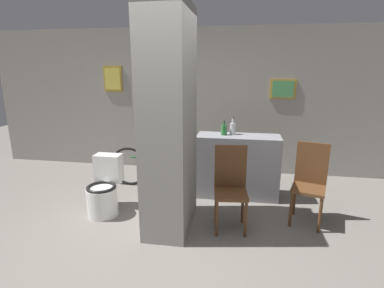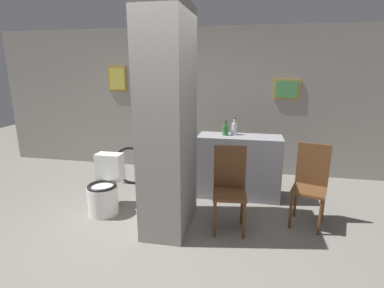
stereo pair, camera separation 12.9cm
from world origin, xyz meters
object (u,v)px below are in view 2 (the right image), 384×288
(toilet, at_px, (105,189))
(chair_near_pillar, at_px, (230,185))
(bicycle, at_px, (161,167))
(bottle_tall, at_px, (234,128))
(chair_by_doorway, at_px, (310,182))

(toilet, bearing_deg, chair_near_pillar, -3.11)
(bicycle, relative_size, bottle_tall, 6.20)
(chair_near_pillar, relative_size, bicycle, 0.61)
(chair_by_doorway, bearing_deg, bicycle, 176.96)
(bicycle, distance_m, bottle_tall, 1.37)
(chair_near_pillar, height_order, chair_by_doorway, same)
(bicycle, bearing_deg, chair_near_pillar, -42.00)
(toilet, relative_size, bottle_tall, 2.86)
(bicycle, bearing_deg, toilet, -116.16)
(bottle_tall, bearing_deg, toilet, -151.16)
(chair_near_pillar, xyz_separation_m, bicycle, (-1.20, 1.08, -0.21))
(chair_by_doorway, xyz_separation_m, bottle_tall, (-0.99, 0.70, 0.49))
(toilet, height_order, chair_by_doorway, chair_by_doorway)
(chair_near_pillar, bearing_deg, chair_by_doorway, 11.34)
(bicycle, bearing_deg, bottle_tall, -3.54)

